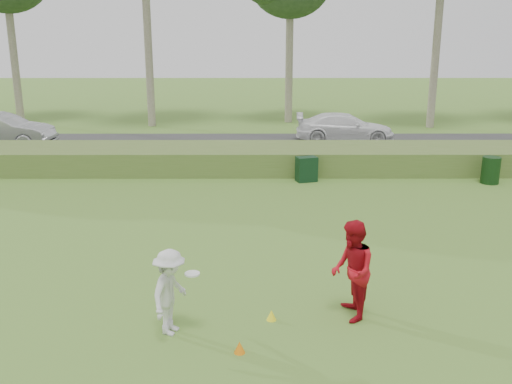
{
  "coord_description": "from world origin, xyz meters",
  "views": [
    {
      "loc": [
        -0.03,
        -9.92,
        5.18
      ],
      "look_at": [
        0.0,
        4.0,
        1.3
      ],
      "focal_mm": 40.0,
      "sensor_mm": 36.0,
      "label": 1
    }
  ],
  "objects_px": {
    "utility_cabinet": "(307,169)",
    "cone_orange": "(240,347)",
    "cone_yellow": "(271,315)",
    "car_mid": "(1,131)",
    "car_right": "(345,128)",
    "trash_bin": "(491,170)",
    "player_red": "(352,271)",
    "player_white": "(170,292)"
  },
  "relations": [
    {
      "from": "car_mid",
      "to": "player_white",
      "type": "bearing_deg",
      "value": -146.93
    },
    {
      "from": "player_red",
      "to": "utility_cabinet",
      "type": "bearing_deg",
      "value": 177.48
    },
    {
      "from": "cone_orange",
      "to": "player_red",
      "type": "bearing_deg",
      "value": 30.99
    },
    {
      "from": "car_right",
      "to": "trash_bin",
      "type": "bearing_deg",
      "value": -148.81
    },
    {
      "from": "cone_orange",
      "to": "car_mid",
      "type": "distance_m",
      "value": 21.11
    },
    {
      "from": "cone_orange",
      "to": "player_white",
      "type": "bearing_deg",
      "value": 150.93
    },
    {
      "from": "player_white",
      "to": "car_right",
      "type": "height_order",
      "value": "player_white"
    },
    {
      "from": "cone_yellow",
      "to": "car_right",
      "type": "height_order",
      "value": "car_right"
    },
    {
      "from": "player_white",
      "to": "cone_orange",
      "type": "xyz_separation_m",
      "value": [
        1.24,
        -0.69,
        -0.68
      ]
    },
    {
      "from": "cone_orange",
      "to": "car_mid",
      "type": "height_order",
      "value": "car_mid"
    },
    {
      "from": "player_white",
      "to": "player_red",
      "type": "distance_m",
      "value": 3.34
    },
    {
      "from": "cone_yellow",
      "to": "car_mid",
      "type": "xyz_separation_m",
      "value": [
        -12.08,
        16.55,
        0.74
      ]
    },
    {
      "from": "cone_yellow",
      "to": "utility_cabinet",
      "type": "height_order",
      "value": "utility_cabinet"
    },
    {
      "from": "player_white",
      "to": "player_red",
      "type": "height_order",
      "value": "player_red"
    },
    {
      "from": "cone_yellow",
      "to": "cone_orange",
      "type": "bearing_deg",
      "value": -116.53
    },
    {
      "from": "trash_bin",
      "to": "utility_cabinet",
      "type": "bearing_deg",
      "value": 177.51
    },
    {
      "from": "player_white",
      "to": "trash_bin",
      "type": "distance_m",
      "value": 14.49
    },
    {
      "from": "trash_bin",
      "to": "car_right",
      "type": "xyz_separation_m",
      "value": [
        -4.02,
        7.85,
        0.27
      ]
    },
    {
      "from": "utility_cabinet",
      "to": "trash_bin",
      "type": "bearing_deg",
      "value": -19.52
    },
    {
      "from": "player_red",
      "to": "player_white",
      "type": "bearing_deg",
      "value": -82.66
    },
    {
      "from": "cone_yellow",
      "to": "utility_cabinet",
      "type": "distance_m",
      "value": 10.52
    },
    {
      "from": "utility_cabinet",
      "to": "player_red",
      "type": "bearing_deg",
      "value": -107.41
    },
    {
      "from": "cone_orange",
      "to": "car_right",
      "type": "distance_m",
      "value": 19.67
    },
    {
      "from": "trash_bin",
      "to": "player_red",
      "type": "bearing_deg",
      "value": -123.46
    },
    {
      "from": "player_red",
      "to": "utility_cabinet",
      "type": "relative_size",
      "value": 2.11
    },
    {
      "from": "utility_cabinet",
      "to": "car_mid",
      "type": "height_order",
      "value": "car_mid"
    },
    {
      "from": "utility_cabinet",
      "to": "cone_orange",
      "type": "bearing_deg",
      "value": -117.48
    },
    {
      "from": "car_mid",
      "to": "cone_yellow",
      "type": "bearing_deg",
      "value": -141.96
    },
    {
      "from": "player_white",
      "to": "trash_bin",
      "type": "relative_size",
      "value": 1.64
    },
    {
      "from": "player_red",
      "to": "cone_orange",
      "type": "bearing_deg",
      "value": -61.15
    },
    {
      "from": "utility_cabinet",
      "to": "cone_yellow",
      "type": "bearing_deg",
      "value": -115.56
    },
    {
      "from": "player_red",
      "to": "car_right",
      "type": "bearing_deg",
      "value": 169.59
    },
    {
      "from": "player_white",
      "to": "player_red",
      "type": "xyz_separation_m",
      "value": [
        3.29,
        0.55,
        0.16
      ]
    },
    {
      "from": "utility_cabinet",
      "to": "player_white",
      "type": "bearing_deg",
      "value": -124.25
    },
    {
      "from": "utility_cabinet",
      "to": "car_mid",
      "type": "xyz_separation_m",
      "value": [
        -13.64,
        6.15,
        0.39
      ]
    },
    {
      "from": "cone_yellow",
      "to": "utility_cabinet",
      "type": "bearing_deg",
      "value": 81.47
    },
    {
      "from": "car_mid",
      "to": "player_red",
      "type": "bearing_deg",
      "value": -138.57
    },
    {
      "from": "utility_cabinet",
      "to": "car_right",
      "type": "relative_size",
      "value": 0.19
    },
    {
      "from": "player_red",
      "to": "trash_bin",
      "type": "distance_m",
      "value": 12.01
    },
    {
      "from": "cone_yellow",
      "to": "trash_bin",
      "type": "relative_size",
      "value": 0.21
    },
    {
      "from": "cone_yellow",
      "to": "car_right",
      "type": "relative_size",
      "value": 0.04
    },
    {
      "from": "player_white",
      "to": "cone_yellow",
      "type": "relative_size",
      "value": 7.74
    }
  ]
}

